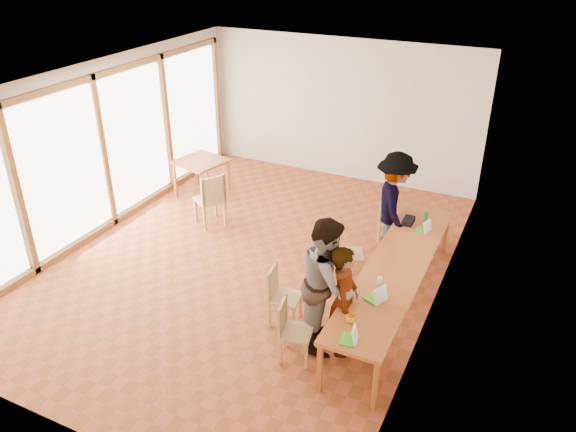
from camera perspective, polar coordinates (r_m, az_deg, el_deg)
name	(u,v)px	position (r m, az deg, el deg)	size (l,w,h in m)	color
ground	(252,259)	(9.44, -3.64, -4.43)	(8.00, 8.00, 0.00)	#A34727
wall_back	(341,110)	(12.18, 5.42, 10.69)	(6.00, 0.10, 3.00)	beige
wall_front	(51,323)	(6.07, -22.91, -9.99)	(6.00, 0.10, 3.00)	beige
wall_right	(444,215)	(7.84, 15.59, 0.06)	(0.10, 8.00, 3.00)	beige
window_wall	(102,148)	(10.44, -18.36, 6.55)	(0.10, 8.00, 3.00)	white
ceiling	(246,79)	(8.27, -4.27, 13.67)	(6.00, 8.00, 0.04)	white
communal_table	(396,268)	(8.04, 10.94, -5.23)	(0.80, 4.00, 0.75)	#BE5E2A
side_table	(201,164)	(11.58, -8.84, 5.25)	(0.90, 0.90, 0.75)	#BE5E2A
chair_near	(289,324)	(7.18, 0.11, -10.90)	(0.47, 0.47, 0.45)	tan
chair_mid	(279,289)	(7.76, -0.97, -7.47)	(0.46, 0.46, 0.46)	tan
chair_far	(344,247)	(8.74, 5.69, -3.19)	(0.54, 0.54, 0.47)	tan
chair_empty	(388,215)	(9.93, 10.08, 0.11)	(0.41, 0.41, 0.42)	tan
chair_spare	(212,195)	(10.28, -7.77, 2.14)	(0.66, 0.66, 0.55)	tan
person_near	(344,300)	(7.19, 5.69, -8.52)	(0.56, 0.37, 1.54)	gray
person_mid	(328,283)	(7.23, 4.05, -6.77)	(0.89, 0.69, 1.83)	gray
person_far	(394,204)	(9.40, 10.75, 1.19)	(1.16, 0.66, 1.79)	gray
laptop_near	(351,337)	(6.57, 6.45, -12.14)	(0.23, 0.25, 0.19)	green
laptop_mid	(378,297)	(7.24, 9.09, -8.08)	(0.29, 0.30, 0.21)	green
laptop_far	(425,228)	(8.96, 13.74, -1.19)	(0.24, 0.26, 0.19)	green
yellow_mug	(351,319)	(6.84, 6.44, -10.35)	(0.12, 0.12, 0.10)	#FBB10E
green_bottle	(425,221)	(8.99, 13.76, -0.46)	(0.07, 0.07, 0.28)	#18612C
clear_glass	(379,281)	(7.57, 9.28, -6.49)	(0.07, 0.07, 0.09)	silver
condiment_cup	(378,295)	(7.31, 9.16, -7.96)	(0.08, 0.08, 0.06)	white
pink_phone	(426,226)	(9.13, 13.86, -0.96)	(0.05, 0.10, 0.01)	#BB3355
black_pouch	(408,221)	(9.13, 12.14, -0.47)	(0.16, 0.26, 0.09)	black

